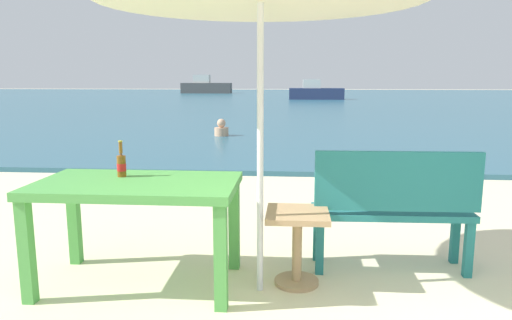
{
  "coord_description": "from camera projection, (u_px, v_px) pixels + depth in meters",
  "views": [
    {
      "loc": [
        -0.3,
        -1.96,
        1.47
      ],
      "look_at": [
        -0.69,
        3.0,
        0.6
      ],
      "focal_mm": 33.06,
      "sensor_mm": 36.0,
      "label": 1
    }
  ],
  "objects": [
    {
      "name": "boat_fishing_trawler",
      "position": [
        206.0,
        87.0,
        42.66
      ],
      "size": [
        4.51,
        1.23,
        1.64
      ],
      "color": "#4C4C4C",
      "rests_on": "sea_water"
    },
    {
      "name": "side_table_wood",
      "position": [
        297.0,
        237.0,
        3.35
      ],
      "size": [
        0.44,
        0.44,
        0.54
      ],
      "color": "tan",
      "rests_on": "ground_plane"
    },
    {
      "name": "picnic_table_green",
      "position": [
        137.0,
        196.0,
        3.3
      ],
      "size": [
        1.4,
        0.8,
        0.76
      ],
      "color": "#4C9E47",
      "rests_on": "ground_plane"
    },
    {
      "name": "boat_ferry",
      "position": [
        316.0,
        92.0,
        30.57
      ],
      "size": [
        3.52,
        0.96,
        1.28
      ],
      "color": "navy",
      "rests_on": "sea_water"
    },
    {
      "name": "sea_water",
      "position": [
        298.0,
        99.0,
        31.61
      ],
      "size": [
        120.0,
        50.0,
        0.08
      ],
      "primitive_type": "cube",
      "color": "#2D6075",
      "rests_on": "ground_plane"
    },
    {
      "name": "beer_bottle_amber",
      "position": [
        121.0,
        164.0,
        3.42
      ],
      "size": [
        0.07,
        0.07,
        0.26
      ],
      "color": "brown",
      "rests_on": "picnic_table_green"
    },
    {
      "name": "swimmer_person",
      "position": [
        221.0,
        129.0,
        11.42
      ],
      "size": [
        0.34,
        0.34,
        0.41
      ],
      "color": "tan",
      "rests_on": "sea_water"
    },
    {
      "name": "bench_teal_center",
      "position": [
        394.0,
        203.0,
        3.54
      ],
      "size": [
        1.21,
        0.39,
        0.95
      ],
      "color": "#237275",
      "rests_on": "ground_plane"
    }
  ]
}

